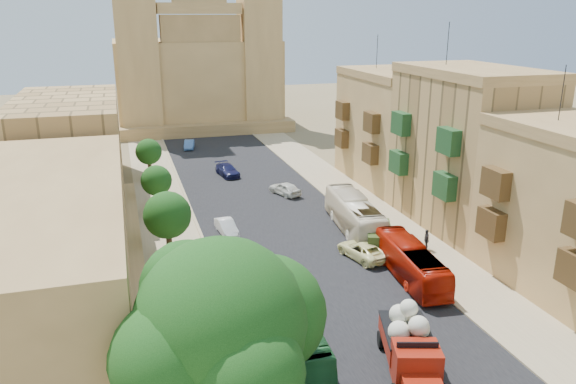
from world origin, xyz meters
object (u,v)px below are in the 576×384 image
street_tree_b (167,215)px  car_dkblue (227,170)px  street_tree_d (149,152)px  car_cream (362,250)px  olive_pickup (379,238)px  bus_green_north (289,329)px  bus_cream_east (354,214)px  car_blue_b (189,145)px  car_blue_a (266,284)px  red_truck (410,345)px  pedestrian_c (426,240)px  church (197,68)px  car_white_b (285,189)px  bus_red_east (411,262)px  ficus_tree (223,328)px  street_tree_c (156,181)px  car_white_a (226,227)px  street_tree_a (188,300)px

street_tree_b → car_dkblue: size_ratio=1.21×
street_tree_d → car_cream: (14.26, -27.75, -2.40)m
olive_pickup → bus_green_north: 16.16m
bus_cream_east → car_blue_b: bus_cream_east is taller
bus_green_north → car_blue_a: size_ratio=2.51×
red_truck → pedestrian_c: red_truck is taller
church → bus_cream_east: (5.94, -52.79, -8.02)m
church → street_tree_b: 55.83m
street_tree_b → bus_cream_east: size_ratio=0.51×
car_white_b → car_blue_a: bearing=48.8°
red_truck → bus_red_east: 11.25m
car_dkblue → car_blue_a: bearing=-104.6°
olive_pickup → pedestrian_c: bearing=-19.7°
street_tree_b → pedestrian_c: (19.79, -3.74, -2.83)m
ficus_tree → car_dkblue: bearing=79.1°
car_dkblue → pedestrian_c: 28.27m
red_truck → car_blue_b: 55.57m
church → olive_pickup: (6.23, -57.08, -8.62)m
church → street_tree_d: 32.85m
red_truck → pedestrian_c: bearing=57.1°
car_blue_b → bus_green_north: bearing=-80.9°
street_tree_c → street_tree_d: (0.00, 12.00, 0.06)m
ficus_tree → street_tree_d: ficus_tree is taller
car_cream → car_blue_b: size_ratio=1.27×
street_tree_c → olive_pickup: size_ratio=0.93×
street_tree_b → car_white_a: bearing=39.9°
red_truck → bus_cream_east: bearing=75.0°
street_tree_a → car_dkblue: street_tree_a is taller
car_white_b → car_dkblue: bearing=-85.4°
bus_green_north → street_tree_d: bearing=100.7°
street_tree_c → car_blue_b: (6.17, 25.49, -2.38)m
red_truck → bus_green_north: 6.60m
bus_cream_east → pedestrian_c: (3.85, -5.57, -0.63)m
street_tree_b → bus_red_east: (16.05, -8.03, -2.40)m
ficus_tree → car_white_b: ficus_tree is taller
street_tree_d → bus_green_north: street_tree_d is taller
red_truck → car_white_b: size_ratio=1.69×
bus_red_east → car_white_b: bearing=-76.5°
ficus_tree → street_tree_a: size_ratio=2.20×
ficus_tree → car_white_b: bearing=69.5°
ficus_tree → olive_pickup: (15.65, 17.53, -4.71)m
bus_green_north → street_tree_b: bearing=113.0°
street_tree_a → olive_pickup: 18.93m
car_cream → car_dkblue: 26.60m
street_tree_b → bus_cream_east: 16.20m
street_tree_d → red_truck: size_ratio=0.68×
church → car_white_b: size_ratio=9.08×
pedestrian_c → red_truck: bearing=-17.8°
bus_cream_east → car_blue_a: (-10.27, -8.98, -0.80)m
car_blue_a → pedestrian_c: size_ratio=2.34×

